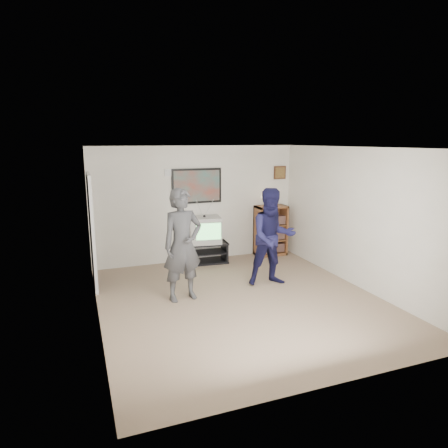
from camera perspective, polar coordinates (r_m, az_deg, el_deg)
room_shell at (r=6.68m, az=1.38°, el=0.12°), size 4.51×5.00×2.51m
media_stand at (r=8.69m, az=-2.59°, el=-4.07°), size 0.94×0.57×0.45m
crt_television at (r=8.55m, az=-2.81°, el=-0.82°), size 0.74×0.66×0.56m
bookshelf at (r=9.23m, az=6.68°, el=-0.93°), size 0.70×0.40×1.15m
table_lamp at (r=9.06m, az=5.99°, el=3.69°), size 0.22×0.22×0.36m
person_tall at (r=6.56m, az=-5.94°, el=-3.01°), size 0.75×0.56×1.86m
person_short at (r=7.28m, az=6.93°, el=-1.88°), size 0.95×0.78×1.78m
controller_left at (r=6.67m, az=-6.78°, el=-1.00°), size 0.04×0.12×0.03m
controller_right at (r=7.45m, az=5.70°, el=-0.69°), size 0.05×0.11×0.03m
poster at (r=8.61m, az=-3.91°, el=5.45°), size 1.10×0.03×0.75m
air_vent at (r=8.44m, az=-7.55°, el=7.29°), size 0.28×0.02×0.14m
small_picture at (r=9.35m, az=7.98°, el=7.29°), size 0.30×0.03×0.30m
doorway at (r=7.50m, az=-18.43°, el=-1.14°), size 0.03×0.85×2.00m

